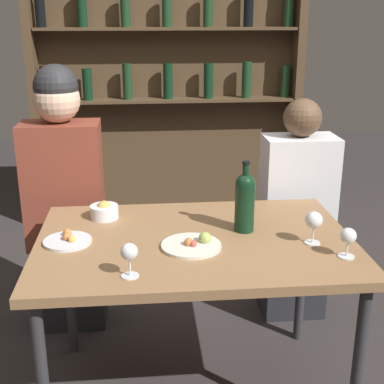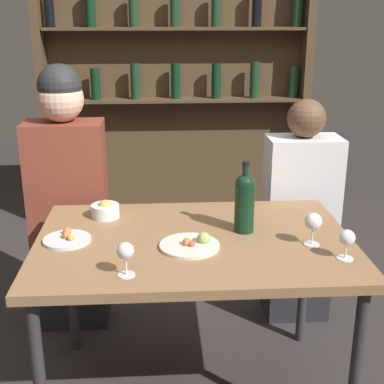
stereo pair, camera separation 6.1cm
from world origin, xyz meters
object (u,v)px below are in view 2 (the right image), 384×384
Objects in this scene: wine_bottle at (245,200)px; wine_glass_2 at (313,223)px; food_plate_1 at (191,244)px; wine_glass_0 at (125,253)px; food_plate_0 at (67,239)px; seated_person_right at (300,219)px; snack_bowl at (105,210)px; wine_glass_1 at (347,239)px; seated_person_left at (69,202)px.

wine_glass_2 is at bearing -32.27° from wine_bottle.
wine_glass_0 is at bearing -137.20° from food_plate_1.
seated_person_right is (1.08, 0.60, -0.18)m from food_plate_0.
seated_person_right is at bearing 78.29° from wine_glass_2.
snack_bowl is (-0.81, 0.34, -0.06)m from wine_glass_2.
wine_bottle is 2.42× the size of snack_bowl.
wine_glass_0 is 0.65× the size of food_plate_0.
food_plate_1 is at bearing -43.40° from snack_bowl.
seated_person_right is (0.95, 0.36, -0.21)m from snack_bowl.
food_plate_1 is at bearing 165.83° from wine_glass_1.
seated_person_right is at bearing 0.00° from seated_person_left.
wine_glass_0 reaches higher than food_plate_0.
food_plate_0 is 0.48m from food_plate_1.
wine_glass_1 is 0.15m from wine_glass_2.
food_plate_1 is 0.93m from seated_person_right.
seated_person_right is (0.06, 0.82, -0.25)m from wine_glass_1.
wine_bottle is 2.41× the size of wine_glass_0.
wine_glass_2 is at bearing -34.23° from seated_person_left.
food_plate_0 is 0.28m from snack_bowl.
wine_bottle reaches higher than food_plate_1.
food_plate_0 is 0.16× the size of seated_person_right.
food_plate_1 is at bearing -147.39° from wine_bottle.
seated_person_left reaches higher than wine_glass_2.
wine_bottle is 0.61m from snack_bowl.
wine_glass_0 is at bearing -51.10° from food_plate_0.
snack_bowl is 0.43m from seated_person_left.
wine_bottle is at bearing -124.86° from seated_person_right.
snack_bowl is (-0.35, 0.33, 0.02)m from food_plate_1.
seated_person_right is at bearing 85.92° from wine_glass_1.
seated_person_right is (1.17, 0.00, -0.12)m from seated_person_left.
seated_person_left is (-0.57, 0.69, -0.06)m from food_plate_1.
food_plate_0 is 0.14× the size of seated_person_left.
snack_bowl is at bearing 102.18° from wine_glass_0.
seated_person_right reaches higher than food_plate_1.
wine_glass_2 is (0.24, -0.15, -0.04)m from wine_bottle.
wine_glass_1 is 0.87× the size of wine_glass_2.
food_plate_1 is (0.47, -0.09, 0.00)m from food_plate_0.
wine_bottle is 2.59× the size of wine_glass_1.
wine_glass_2 is 0.88m from snack_bowl.
wine_glass_0 is 0.39m from food_plate_0.
seated_person_left reaches higher than snack_bowl.
wine_glass_1 is 0.10× the size of seated_person_right.
seated_person_right reaches higher than wine_bottle.
wine_glass_2 is 0.10× the size of seated_person_left.
snack_bowl is (-0.12, 0.55, -0.05)m from wine_glass_0.
food_plate_1 is 0.89m from seated_person_left.
snack_bowl is at bearing 161.58° from wine_bottle.
wine_glass_2 is at bearing -1.08° from food_plate_1.
wine_glass_2 is 1.07× the size of snack_bowl.
food_plate_1 is 0.48m from snack_bowl.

